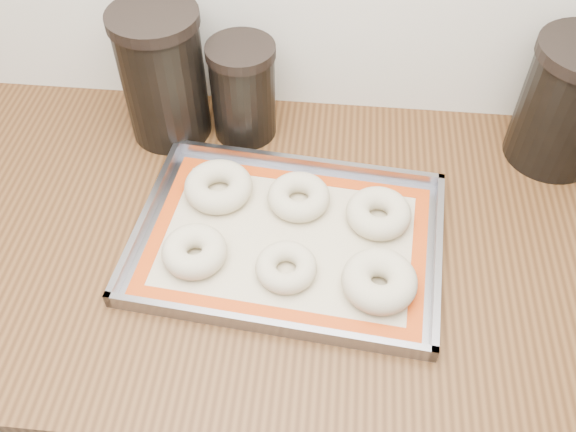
# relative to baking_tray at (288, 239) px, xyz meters

# --- Properties ---
(cabinet) EXTENTS (3.00, 0.65, 0.86)m
(cabinet) POSITION_rel_baking_tray_xyz_m (0.14, 0.02, -0.48)
(cabinet) COLOR slate
(cabinet) RESTS_ON floor
(countertop) EXTENTS (3.06, 0.68, 0.04)m
(countertop) POSITION_rel_baking_tray_xyz_m (0.14, 0.02, -0.03)
(countertop) COLOR brown
(countertop) RESTS_ON cabinet
(baking_tray) EXTENTS (0.49, 0.37, 0.03)m
(baking_tray) POSITION_rel_baking_tray_xyz_m (0.00, 0.00, 0.00)
(baking_tray) COLOR gray
(baking_tray) RESTS_ON countertop
(baking_mat) EXTENTS (0.44, 0.33, 0.00)m
(baking_mat) POSITION_rel_baking_tray_xyz_m (-0.00, 0.00, -0.00)
(baking_mat) COLOR #C6B793
(baking_mat) RESTS_ON baking_tray
(bagel_front_left) EXTENTS (0.13, 0.13, 0.04)m
(bagel_front_left) POSITION_rel_baking_tray_xyz_m (-0.13, -0.05, 0.02)
(bagel_front_left) COLOR beige
(bagel_front_left) RESTS_ON baking_mat
(bagel_front_mid) EXTENTS (0.09, 0.09, 0.03)m
(bagel_front_mid) POSITION_rel_baking_tray_xyz_m (0.00, -0.06, 0.01)
(bagel_front_mid) COLOR beige
(bagel_front_mid) RESTS_ON baking_mat
(bagel_front_right) EXTENTS (0.11, 0.11, 0.04)m
(bagel_front_right) POSITION_rel_baking_tray_xyz_m (0.14, -0.08, 0.02)
(bagel_front_right) COLOR beige
(bagel_front_right) RESTS_ON baking_mat
(bagel_back_left) EXTENTS (0.11, 0.11, 0.04)m
(bagel_back_left) POSITION_rel_baking_tray_xyz_m (-0.12, 0.08, 0.02)
(bagel_back_left) COLOR beige
(bagel_back_left) RESTS_ON baking_mat
(bagel_back_mid) EXTENTS (0.13, 0.13, 0.03)m
(bagel_back_mid) POSITION_rel_baking_tray_xyz_m (0.01, 0.08, 0.01)
(bagel_back_mid) COLOR beige
(bagel_back_mid) RESTS_ON baking_mat
(bagel_back_right) EXTENTS (0.10, 0.10, 0.04)m
(bagel_back_right) POSITION_rel_baking_tray_xyz_m (0.14, 0.05, 0.02)
(bagel_back_right) COLOR beige
(bagel_back_right) RESTS_ON baking_mat
(canister_left) EXTENTS (0.15, 0.15, 0.23)m
(canister_left) POSITION_rel_baking_tray_xyz_m (-0.23, 0.24, 0.11)
(canister_left) COLOR black
(canister_left) RESTS_ON countertop
(canister_mid) EXTENTS (0.12, 0.12, 0.18)m
(canister_mid) POSITION_rel_baking_tray_xyz_m (-0.10, 0.25, 0.08)
(canister_mid) COLOR black
(canister_mid) RESTS_ON countertop
(canister_right) EXTENTS (0.16, 0.16, 0.22)m
(canister_right) POSITION_rel_baking_tray_xyz_m (0.43, 0.24, 0.10)
(canister_right) COLOR black
(canister_right) RESTS_ON countertop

